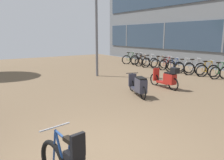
# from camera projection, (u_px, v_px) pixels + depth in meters

# --- Properties ---
(ground) EXTENTS (21.00, 40.00, 0.13)m
(ground) POSITION_uv_depth(u_px,v_px,m) (156.00, 137.00, 5.12)
(ground) COLOR #2B353B
(bicycle_rack_00) EXTENTS (1.30, 0.55, 0.99)m
(bicycle_rack_00) POSITION_uv_depth(u_px,v_px,m) (220.00, 72.00, 11.73)
(bicycle_rack_00) COLOR black
(bicycle_rack_00) RESTS_ON ground
(bicycle_rack_01) EXTENTS (1.20, 0.78, 0.98)m
(bicycle_rack_01) POSITION_uv_depth(u_px,v_px,m) (208.00, 71.00, 12.36)
(bicycle_rack_01) COLOR black
(bicycle_rack_01) RESTS_ON ground
(bicycle_rack_02) EXTENTS (1.34, 0.70, 1.03)m
(bicycle_rack_02) POSITION_uv_depth(u_px,v_px,m) (195.00, 69.00, 12.90)
(bicycle_rack_02) COLOR black
(bicycle_rack_02) RESTS_ON ground
(bicycle_rack_03) EXTENTS (1.31, 0.55, 0.96)m
(bicycle_rack_03) POSITION_uv_depth(u_px,v_px,m) (184.00, 68.00, 13.52)
(bicycle_rack_03) COLOR black
(bicycle_rack_03) RESTS_ON ground
(bicycle_rack_04) EXTENTS (1.13, 0.69, 0.92)m
(bicycle_rack_04) POSITION_uv_depth(u_px,v_px,m) (175.00, 66.00, 14.15)
(bicycle_rack_04) COLOR black
(bicycle_rack_04) RESTS_ON ground
(bicycle_rack_05) EXTENTS (1.33, 0.47, 0.96)m
(bicycle_rack_05) POSITION_uv_depth(u_px,v_px,m) (167.00, 65.00, 14.81)
(bicycle_rack_05) COLOR black
(bicycle_rack_05) RESTS_ON ground
(bicycle_rack_06) EXTENTS (1.23, 0.66, 0.96)m
(bicycle_rack_06) POSITION_uv_depth(u_px,v_px,m) (160.00, 63.00, 15.50)
(bicycle_rack_06) COLOR black
(bicycle_rack_06) RESTS_ON ground
(bicycle_rack_07) EXTENTS (1.34, 0.51, 0.99)m
(bicycle_rack_07) POSITION_uv_depth(u_px,v_px,m) (150.00, 63.00, 15.96)
(bicycle_rack_07) COLOR black
(bicycle_rack_07) RESTS_ON ground
(bicycle_rack_08) EXTENTS (1.26, 0.53, 0.94)m
(bicycle_rack_08) POSITION_uv_depth(u_px,v_px,m) (143.00, 62.00, 16.57)
(bicycle_rack_08) COLOR black
(bicycle_rack_08) RESTS_ON ground
(bicycle_rack_09) EXTENTS (1.34, 0.51, 0.98)m
(bicycle_rack_09) POSITION_uv_depth(u_px,v_px,m) (139.00, 60.00, 17.33)
(bicycle_rack_09) COLOR black
(bicycle_rack_09) RESTS_ON ground
(bicycle_rack_10) EXTENTS (1.31, 0.75, 1.03)m
(bicycle_rack_10) POSITION_uv_depth(u_px,v_px,m) (131.00, 59.00, 17.82)
(bicycle_rack_10) COLOR black
(bicycle_rack_10) RESTS_ON ground
(scooter_near) EXTENTS (0.86, 1.75, 0.80)m
(scooter_near) POSITION_uv_depth(u_px,v_px,m) (139.00, 85.00, 8.39)
(scooter_near) COLOR black
(scooter_near) RESTS_ON ground
(scooter_mid) EXTENTS (0.52, 1.75, 1.00)m
(scooter_mid) POSITION_uv_depth(u_px,v_px,m) (167.00, 78.00, 9.60)
(scooter_mid) COLOR black
(scooter_mid) RESTS_ON ground
(lamp_post) EXTENTS (0.20, 0.52, 5.58)m
(lamp_post) POSITION_uv_depth(u_px,v_px,m) (96.00, 20.00, 12.00)
(lamp_post) COLOR slate
(lamp_post) RESTS_ON ground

